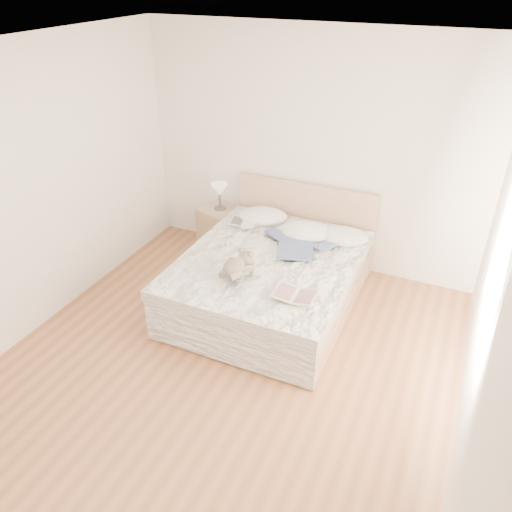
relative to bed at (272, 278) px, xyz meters
name	(u,v)px	position (x,y,z in m)	size (l,w,h in m)	color
floor	(221,371)	(0.00, -1.19, -0.31)	(4.00, 4.50, 0.00)	brown
ceiling	(206,56)	(0.00, -1.19, 2.39)	(4.00, 4.50, 0.00)	white
wall_back	(310,153)	(0.00, 1.06, 1.04)	(4.00, 0.02, 2.70)	white
wall_left	(22,198)	(-2.00, -1.19, 1.04)	(0.02, 4.50, 2.70)	white
wall_right	(495,305)	(2.00, -1.19, 1.04)	(0.02, 4.50, 2.70)	white
window	(498,268)	(1.99, -0.89, 1.14)	(0.02, 1.30, 1.10)	white
bed	(272,278)	(0.00, 0.00, 0.00)	(1.72, 2.14, 1.00)	tan
nightstand	(220,229)	(-1.06, 0.81, -0.03)	(0.45, 0.40, 0.56)	tan
table_lamp	(220,191)	(-1.05, 0.81, 0.49)	(0.23, 0.23, 0.33)	#534E47
pillow_left	(263,216)	(-0.42, 0.69, 0.33)	(0.58, 0.40, 0.17)	white
pillow_middle	(307,231)	(0.18, 0.54, 0.33)	(0.59, 0.41, 0.18)	white
pillow_right	(343,236)	(0.57, 0.60, 0.33)	(0.54, 0.38, 0.16)	white
blouse	(296,247)	(0.19, 0.19, 0.32)	(0.57, 0.60, 0.02)	#36466A
photo_book	(244,223)	(-0.55, 0.45, 0.32)	(0.32, 0.22, 0.02)	white
childrens_book	(295,295)	(0.48, -0.64, 0.32)	(0.39, 0.27, 0.03)	beige
teddy_bear	(234,273)	(-0.16, -0.56, 0.34)	(0.25, 0.36, 0.19)	#6B5D51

